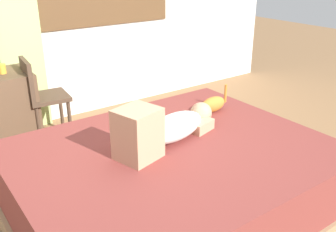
% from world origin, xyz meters
% --- Properties ---
extents(ground_plane, '(16.00, 16.00, 0.00)m').
position_xyz_m(ground_plane, '(0.00, 0.00, 0.00)').
color(ground_plane, olive).
extents(bed, '(2.17, 1.76, 0.53)m').
position_xyz_m(bed, '(-0.01, -0.07, 0.26)').
color(bed, '#997A56').
rests_on(bed, ground).
extents(person_lying, '(0.94, 0.47, 0.34)m').
position_xyz_m(person_lying, '(0.00, 0.04, 0.65)').
color(person_lying, silver).
rests_on(person_lying, bed).
extents(cat, '(0.36, 0.13, 0.21)m').
position_xyz_m(cat, '(0.65, 0.28, 0.60)').
color(cat, '#C67A2D').
rests_on(cat, bed).
extents(cup, '(0.07, 0.07, 0.09)m').
position_xyz_m(cup, '(-0.64, 1.76, 0.79)').
color(cup, gold).
rests_on(cup, desk).
extents(chair_by_desk, '(0.41, 0.41, 0.86)m').
position_xyz_m(chair_by_desk, '(-0.35, 1.66, 0.51)').
color(chair_by_desk, '#4C3828').
rests_on(chair_by_desk, ground).
extents(curtain_left, '(0.44, 0.06, 2.57)m').
position_xyz_m(curtain_left, '(-0.36, 2.08, 1.29)').
color(curtain_left, '#ADCC75').
rests_on(curtain_left, ground).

